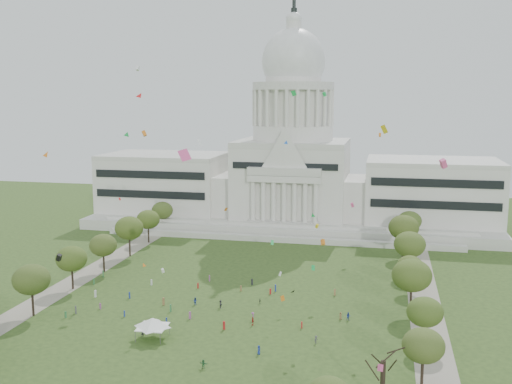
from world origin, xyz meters
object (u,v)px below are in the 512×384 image
Objects in this scene: capitol at (292,170)px; person_0 at (341,316)px; big_bare_tree at (384,357)px; event_tent at (152,322)px.

person_0 is at bearing -74.81° from capitol.
big_bare_tree is 40.42m from person_0.
capitol is 109.06m from person_0.
big_bare_tree is at bearing -74.98° from capitol.
event_tent is (-48.90, 18.35, -5.00)m from big_bare_tree.
big_bare_tree is at bearing -18.70° from person_0.
person_0 is (38.93, 20.04, -2.79)m from event_tent.
big_bare_tree is at bearing -20.57° from event_tent.
person_0 is at bearing 27.23° from event_tent.
person_0 is (-9.97, 38.39, -7.79)m from big_bare_tree.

